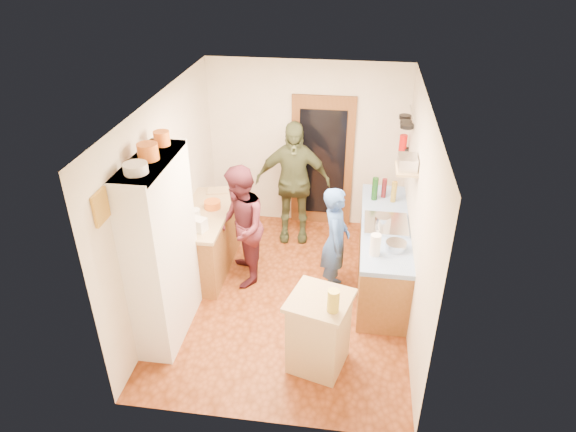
% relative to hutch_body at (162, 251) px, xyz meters
% --- Properties ---
extents(floor, '(3.00, 4.00, 0.02)m').
position_rel_hutch_body_xyz_m(floor, '(1.30, 0.80, -1.11)').
color(floor, brown).
rests_on(floor, ground).
extents(ceiling, '(3.00, 4.00, 0.02)m').
position_rel_hutch_body_xyz_m(ceiling, '(1.30, 0.80, 1.51)').
color(ceiling, silver).
rests_on(ceiling, ground).
extents(wall_back, '(3.00, 0.02, 2.60)m').
position_rel_hutch_body_xyz_m(wall_back, '(1.30, 2.81, 0.20)').
color(wall_back, beige).
rests_on(wall_back, ground).
extents(wall_front, '(3.00, 0.02, 2.60)m').
position_rel_hutch_body_xyz_m(wall_front, '(1.30, -1.21, 0.20)').
color(wall_front, beige).
rests_on(wall_front, ground).
extents(wall_left, '(0.02, 4.00, 2.60)m').
position_rel_hutch_body_xyz_m(wall_left, '(-0.21, 0.80, 0.20)').
color(wall_left, beige).
rests_on(wall_left, ground).
extents(wall_right, '(0.02, 4.00, 2.60)m').
position_rel_hutch_body_xyz_m(wall_right, '(2.81, 0.80, 0.20)').
color(wall_right, beige).
rests_on(wall_right, ground).
extents(door_frame, '(0.95, 0.06, 2.10)m').
position_rel_hutch_body_xyz_m(door_frame, '(1.55, 2.77, -0.05)').
color(door_frame, brown).
rests_on(door_frame, ground).
extents(door_glass, '(0.70, 0.02, 1.70)m').
position_rel_hutch_body_xyz_m(door_glass, '(1.55, 2.74, -0.05)').
color(door_glass, black).
rests_on(door_glass, door_frame).
extents(hutch_body, '(0.40, 1.20, 2.20)m').
position_rel_hutch_body_xyz_m(hutch_body, '(0.00, 0.00, 0.00)').
color(hutch_body, white).
rests_on(hutch_body, ground).
extents(hutch_top_shelf, '(0.40, 1.14, 0.04)m').
position_rel_hutch_body_xyz_m(hutch_top_shelf, '(0.00, 0.00, 1.08)').
color(hutch_top_shelf, white).
rests_on(hutch_top_shelf, hutch_body).
extents(plate_stack, '(0.23, 0.23, 0.10)m').
position_rel_hutch_body_xyz_m(plate_stack, '(0.00, -0.32, 1.15)').
color(plate_stack, white).
rests_on(plate_stack, hutch_top_shelf).
extents(orange_pot_a, '(0.21, 0.21, 0.17)m').
position_rel_hutch_body_xyz_m(orange_pot_a, '(0.00, 0.01, 1.18)').
color(orange_pot_a, orange).
rests_on(orange_pot_a, hutch_top_shelf).
extents(orange_pot_b, '(0.17, 0.17, 0.15)m').
position_rel_hutch_body_xyz_m(orange_pot_b, '(0.00, 0.39, 1.18)').
color(orange_pot_b, orange).
rests_on(orange_pot_b, hutch_top_shelf).
extents(left_counter_base, '(0.60, 1.40, 0.85)m').
position_rel_hutch_body_xyz_m(left_counter_base, '(0.10, 1.25, -0.68)').
color(left_counter_base, brown).
rests_on(left_counter_base, ground).
extents(left_counter_top, '(0.64, 1.44, 0.05)m').
position_rel_hutch_body_xyz_m(left_counter_top, '(0.10, 1.25, -0.23)').
color(left_counter_top, tan).
rests_on(left_counter_top, left_counter_base).
extents(toaster, '(0.26, 0.22, 0.17)m').
position_rel_hutch_body_xyz_m(toaster, '(0.15, 0.80, -0.12)').
color(toaster, white).
rests_on(toaster, left_counter_top).
extents(kettle, '(0.18, 0.18, 0.16)m').
position_rel_hutch_body_xyz_m(kettle, '(0.05, 1.02, -0.12)').
color(kettle, white).
rests_on(kettle, left_counter_top).
extents(orange_bowl, '(0.23, 0.23, 0.10)m').
position_rel_hutch_body_xyz_m(orange_bowl, '(0.18, 1.39, -0.15)').
color(orange_bowl, orange).
rests_on(orange_bowl, left_counter_top).
extents(chopping_board, '(0.34, 0.29, 0.02)m').
position_rel_hutch_body_xyz_m(chopping_board, '(0.12, 1.87, -0.19)').
color(chopping_board, tan).
rests_on(chopping_board, left_counter_top).
extents(right_counter_base, '(0.60, 2.20, 0.84)m').
position_rel_hutch_body_xyz_m(right_counter_base, '(2.50, 1.30, -0.68)').
color(right_counter_base, brown).
rests_on(right_counter_base, ground).
extents(right_counter_top, '(0.62, 2.22, 0.06)m').
position_rel_hutch_body_xyz_m(right_counter_top, '(2.50, 1.30, -0.23)').
color(right_counter_top, blue).
rests_on(right_counter_top, right_counter_base).
extents(hob, '(0.55, 0.58, 0.04)m').
position_rel_hutch_body_xyz_m(hob, '(2.50, 1.25, -0.18)').
color(hob, silver).
rests_on(hob, right_counter_top).
extents(pot_on_hob, '(0.20, 0.20, 0.13)m').
position_rel_hutch_body_xyz_m(pot_on_hob, '(2.45, 1.18, -0.09)').
color(pot_on_hob, silver).
rests_on(pot_on_hob, hob).
extents(bottle_a, '(0.10, 0.10, 0.33)m').
position_rel_hutch_body_xyz_m(bottle_a, '(2.35, 1.95, -0.03)').
color(bottle_a, '#143F14').
rests_on(bottle_a, right_counter_top).
extents(bottle_b, '(0.08, 0.08, 0.28)m').
position_rel_hutch_body_xyz_m(bottle_b, '(2.48, 2.04, -0.06)').
color(bottle_b, '#591419').
rests_on(bottle_b, right_counter_top).
extents(bottle_c, '(0.09, 0.09, 0.30)m').
position_rel_hutch_body_xyz_m(bottle_c, '(2.61, 1.92, -0.05)').
color(bottle_c, olive).
rests_on(bottle_c, right_counter_top).
extents(paper_towel, '(0.15, 0.15, 0.27)m').
position_rel_hutch_body_xyz_m(paper_towel, '(2.35, 0.56, -0.07)').
color(paper_towel, white).
rests_on(paper_towel, right_counter_top).
extents(mixing_bowl, '(0.31, 0.31, 0.10)m').
position_rel_hutch_body_xyz_m(mixing_bowl, '(2.60, 0.71, -0.15)').
color(mixing_bowl, silver).
rests_on(mixing_bowl, right_counter_top).
extents(island_base, '(0.68, 0.68, 0.86)m').
position_rel_hutch_body_xyz_m(island_base, '(1.79, -0.35, -0.67)').
color(island_base, tan).
rests_on(island_base, ground).
extents(island_top, '(0.76, 0.76, 0.05)m').
position_rel_hutch_body_xyz_m(island_top, '(1.79, -0.35, -0.22)').
color(island_top, tan).
rests_on(island_top, island_base).
extents(cutting_board, '(0.41, 0.36, 0.02)m').
position_rel_hutch_body_xyz_m(cutting_board, '(1.76, -0.29, -0.21)').
color(cutting_board, white).
rests_on(cutting_board, island_top).
extents(oil_jar, '(0.15, 0.15, 0.25)m').
position_rel_hutch_body_xyz_m(oil_jar, '(1.94, -0.51, -0.07)').
color(oil_jar, '#AD9E2D').
rests_on(oil_jar, island_top).
extents(pan_rail, '(0.02, 0.65, 0.02)m').
position_rel_hutch_body_xyz_m(pan_rail, '(2.76, 2.33, 0.95)').
color(pan_rail, silver).
rests_on(pan_rail, wall_right).
extents(pan_hang_a, '(0.18, 0.18, 0.05)m').
position_rel_hutch_body_xyz_m(pan_hang_a, '(2.70, 2.15, 0.82)').
color(pan_hang_a, black).
rests_on(pan_hang_a, pan_rail).
extents(pan_hang_b, '(0.16, 0.16, 0.05)m').
position_rel_hutch_body_xyz_m(pan_hang_b, '(2.70, 2.35, 0.80)').
color(pan_hang_b, black).
rests_on(pan_hang_b, pan_rail).
extents(pan_hang_c, '(0.17, 0.17, 0.05)m').
position_rel_hutch_body_xyz_m(pan_hang_c, '(2.70, 2.55, 0.81)').
color(pan_hang_c, black).
rests_on(pan_hang_c, pan_rail).
extents(wall_shelf, '(0.26, 0.42, 0.03)m').
position_rel_hutch_body_xyz_m(wall_shelf, '(2.67, 1.25, 0.60)').
color(wall_shelf, tan).
rests_on(wall_shelf, wall_right).
extents(radio, '(0.23, 0.30, 0.15)m').
position_rel_hutch_body_xyz_m(radio, '(2.67, 1.25, 0.69)').
color(radio, silver).
rests_on(radio, wall_shelf).
extents(ext_bracket, '(0.06, 0.10, 0.04)m').
position_rel_hutch_body_xyz_m(ext_bracket, '(2.77, 2.50, 0.35)').
color(ext_bracket, black).
rests_on(ext_bracket, wall_right).
extents(fire_extinguisher, '(0.11, 0.11, 0.32)m').
position_rel_hutch_body_xyz_m(fire_extinguisher, '(2.71, 2.50, 0.40)').
color(fire_extinguisher, red).
rests_on(fire_extinguisher, wall_right).
extents(picture_frame, '(0.03, 0.25, 0.30)m').
position_rel_hutch_body_xyz_m(picture_frame, '(-0.18, -0.75, 0.95)').
color(picture_frame, gold).
rests_on(picture_frame, wall_left).
extents(person_hob, '(0.36, 0.55, 1.49)m').
position_rel_hutch_body_xyz_m(person_hob, '(1.90, 1.01, -0.36)').
color(person_hob, '#30549F').
rests_on(person_hob, ground).
extents(person_left, '(0.83, 0.95, 1.67)m').
position_rel_hutch_body_xyz_m(person_left, '(0.65, 1.10, -0.27)').
color(person_left, '#4D1C27').
rests_on(person_left, ground).
extents(person_back, '(1.14, 0.55, 1.88)m').
position_rel_hutch_body_xyz_m(person_back, '(1.18, 2.24, -0.16)').
color(person_back, '#3C4227').
rests_on(person_back, ground).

